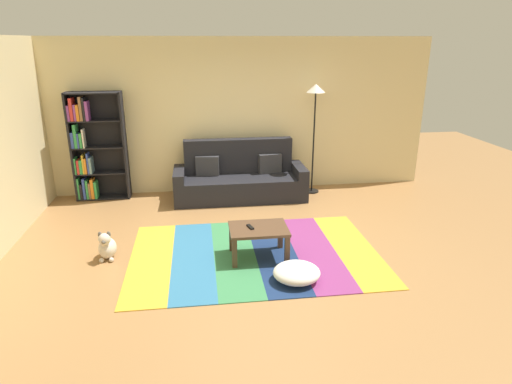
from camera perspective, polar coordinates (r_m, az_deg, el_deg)
ground_plane at (r=5.93m, az=0.91°, el=-7.20°), size 14.00×14.00×0.00m
back_wall at (r=7.95m, az=-1.80°, el=9.86°), size 6.80×0.10×2.70m
rug at (r=5.74m, az=-0.13°, el=-8.10°), size 3.18×2.16×0.01m
couch at (r=7.66m, az=-2.13°, el=1.71°), size 2.26×0.80×1.00m
bookshelf at (r=7.96m, az=-20.55°, el=5.37°), size 0.90×0.28×1.84m
coffee_table at (r=5.53m, az=0.33°, el=-5.35°), size 0.73×0.54×0.41m
pouf at (r=5.12m, az=5.32°, el=-10.42°), size 0.55×0.51×0.20m
dog at (r=5.89m, az=-18.83°, el=-6.76°), size 0.22×0.35×0.40m
standing_lamp at (r=7.73m, az=7.72°, el=11.41°), size 0.32×0.32×1.93m
tv_remote at (r=5.49m, az=-0.75°, el=-4.56°), size 0.08×0.16×0.02m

